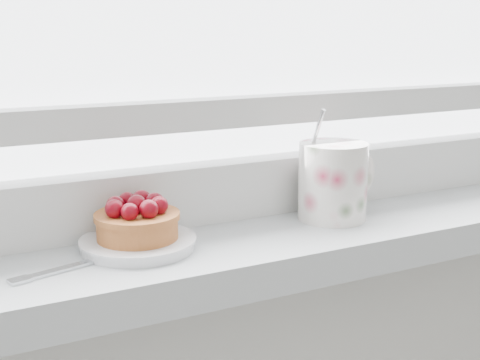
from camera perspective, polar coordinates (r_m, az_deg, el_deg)
saucer at (r=0.72m, az=-8.70°, el=-5.38°), size 0.12×0.12×0.01m
raspberry_tart at (r=0.71m, az=-8.76°, el=-3.36°), size 0.09×0.09×0.05m
floral_mug at (r=0.82m, az=8.06°, el=0.07°), size 0.13×0.10×0.14m
fork at (r=0.69m, az=-11.94°, el=-6.67°), size 0.19×0.06×0.00m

